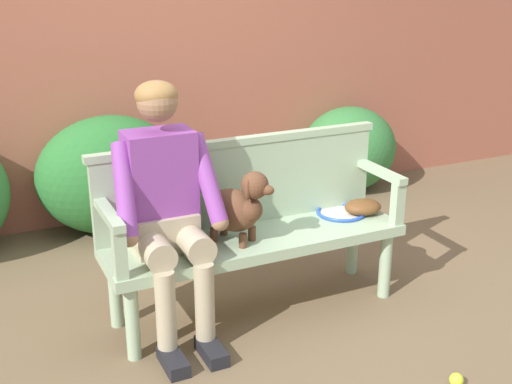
{
  "coord_description": "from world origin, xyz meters",
  "views": [
    {
      "loc": [
        -1.39,
        -2.95,
        1.86
      ],
      "look_at": [
        0.0,
        0.0,
        0.71
      ],
      "focal_mm": 45.8,
      "sensor_mm": 36.0,
      "label": 1
    }
  ],
  "objects_px": {
    "person_seated": "(166,203)",
    "tennis_racket": "(337,211)",
    "garden_bench": "(256,246)",
    "tennis_ball": "(456,380)",
    "dog_on_bench": "(239,206)",
    "baseball_glove": "(363,207)"
  },
  "relations": [
    {
      "from": "garden_bench",
      "to": "tennis_ball",
      "type": "bearing_deg",
      "value": -62.48
    },
    {
      "from": "baseball_glove",
      "to": "tennis_ball",
      "type": "height_order",
      "value": "baseball_glove"
    },
    {
      "from": "garden_bench",
      "to": "person_seated",
      "type": "height_order",
      "value": "person_seated"
    },
    {
      "from": "tennis_racket",
      "to": "tennis_ball",
      "type": "bearing_deg",
      "value": -92.21
    },
    {
      "from": "garden_bench",
      "to": "tennis_ball",
      "type": "relative_size",
      "value": 25.1
    },
    {
      "from": "garden_bench",
      "to": "baseball_glove",
      "type": "relative_size",
      "value": 7.53
    },
    {
      "from": "dog_on_bench",
      "to": "baseball_glove",
      "type": "distance_m",
      "value": 0.84
    },
    {
      "from": "garden_bench",
      "to": "tennis_racket",
      "type": "bearing_deg",
      "value": 9.98
    },
    {
      "from": "garden_bench",
      "to": "person_seated",
      "type": "xyz_separation_m",
      "value": [
        -0.5,
        -0.01,
        0.34
      ]
    },
    {
      "from": "person_seated",
      "to": "baseball_glove",
      "type": "distance_m",
      "value": 1.22
    },
    {
      "from": "person_seated",
      "to": "tennis_racket",
      "type": "distance_m",
      "value": 1.12
    },
    {
      "from": "dog_on_bench",
      "to": "person_seated",
      "type": "bearing_deg",
      "value": 175.11
    },
    {
      "from": "dog_on_bench",
      "to": "tennis_racket",
      "type": "bearing_deg",
      "value": 11.49
    },
    {
      "from": "tennis_ball",
      "to": "garden_bench",
      "type": "bearing_deg",
      "value": 117.52
    },
    {
      "from": "garden_bench",
      "to": "baseball_glove",
      "type": "xyz_separation_m",
      "value": [
        0.7,
        0.02,
        0.11
      ]
    },
    {
      "from": "tennis_ball",
      "to": "dog_on_bench",
      "type": "bearing_deg",
      "value": 123.53
    },
    {
      "from": "person_seated",
      "to": "tennis_racket",
      "type": "bearing_deg",
      "value": 5.81
    },
    {
      "from": "baseball_glove",
      "to": "person_seated",
      "type": "bearing_deg",
      "value": -167.48
    },
    {
      "from": "garden_bench",
      "to": "tennis_ball",
      "type": "distance_m",
      "value": 1.22
    },
    {
      "from": "garden_bench",
      "to": "dog_on_bench",
      "type": "distance_m",
      "value": 0.29
    },
    {
      "from": "baseball_glove",
      "to": "garden_bench",
      "type": "bearing_deg",
      "value": -167.23
    },
    {
      "from": "person_seated",
      "to": "dog_on_bench",
      "type": "distance_m",
      "value": 0.39
    }
  ]
}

